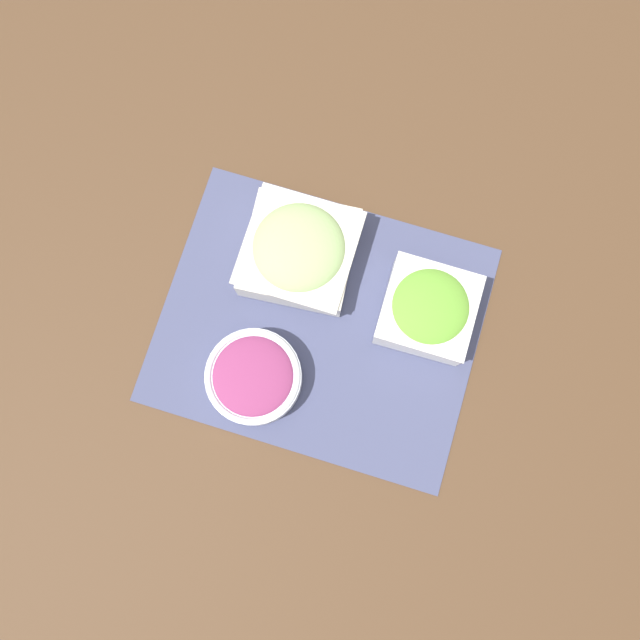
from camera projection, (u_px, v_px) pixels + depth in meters
ground_plane at (320, 324)px, 0.95m from camera, size 3.00×3.00×0.00m
placemat at (320, 324)px, 0.95m from camera, size 0.47×0.39×0.00m
onion_bowl at (254, 377)px, 0.90m from camera, size 0.14×0.14×0.05m
lettuce_bowl at (428, 309)px, 0.91m from camera, size 0.13×0.13×0.07m
cucumber_bowl at (299, 250)px, 0.93m from camera, size 0.17×0.17×0.07m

